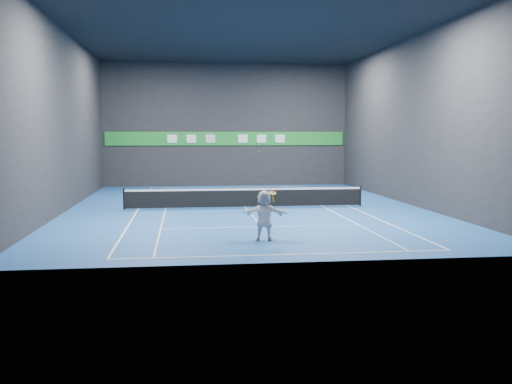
{
  "coord_description": "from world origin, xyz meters",
  "views": [
    {
      "loc": [
        -3.13,
        -29.35,
        3.77
      ],
      "look_at": [
        -0.3,
        -6.91,
        1.5
      ],
      "focal_mm": 40.0,
      "sensor_mm": 36.0,
      "label": 1
    }
  ],
  "objects": [
    {
      "name": "sideline_doubles_left",
      "position": [
        -5.49,
        0.0,
        0.0
      ],
      "size": [
        0.08,
        23.78,
        0.01
      ],
      "primitive_type": "cube",
      "color": "white",
      "rests_on": "ground"
    },
    {
      "name": "tennis_ball",
      "position": [
        -0.5,
        -9.3,
        3.17
      ],
      "size": [
        0.07,
        0.07,
        0.07
      ],
      "primitive_type": "sphere",
      "color": "#B9D223",
      "rests_on": "player"
    },
    {
      "name": "wall_back",
      "position": [
        0.0,
        13.0,
        4.5
      ],
      "size": [
        18.0,
        0.1,
        9.0
      ],
      "primitive_type": "cube",
      "color": "#252528",
      "rests_on": "ground"
    },
    {
      "name": "wall_left",
      "position": [
        -9.0,
        0.0,
        4.5
      ],
      "size": [
        0.1,
        26.0,
        9.0
      ],
      "primitive_type": "cube",
      "color": "#252528",
      "rests_on": "ground"
    },
    {
      "name": "wall_front",
      "position": [
        0.0,
        -13.0,
        4.5
      ],
      "size": [
        18.0,
        0.1,
        9.0
      ],
      "primitive_type": "cube",
      "color": "#252528",
      "rests_on": "ground"
    },
    {
      "name": "baseline_far",
      "position": [
        0.0,
        11.89,
        0.0
      ],
      "size": [
        10.98,
        0.08,
        0.01
      ],
      "primitive_type": "cube",
      "color": "white",
      "rests_on": "ground"
    },
    {
      "name": "sideline_singles_left",
      "position": [
        -4.11,
        0.0,
        0.0
      ],
      "size": [
        0.06,
        23.78,
        0.01
      ],
      "primitive_type": "cube",
      "color": "white",
      "rests_on": "ground"
    },
    {
      "name": "service_line_near",
      "position": [
        0.0,
        -6.4,
        0.0
      ],
      "size": [
        8.23,
        0.06,
        0.01
      ],
      "primitive_type": "cube",
      "color": "white",
      "rests_on": "ground"
    },
    {
      "name": "sponsor_banner",
      "position": [
        0.0,
        12.93,
        3.5
      ],
      "size": [
        17.64,
        0.11,
        1.0
      ],
      "color": "green",
      "rests_on": "wall_back"
    },
    {
      "name": "baseline_near",
      "position": [
        0.0,
        -11.89,
        0.0
      ],
      "size": [
        10.98,
        0.08,
        0.01
      ],
      "primitive_type": "cube",
      "color": "white",
      "rests_on": "ground"
    },
    {
      "name": "sideline_singles_right",
      "position": [
        4.11,
        0.0,
        0.0
      ],
      "size": [
        0.06,
        23.78,
        0.01
      ],
      "primitive_type": "cube",
      "color": "white",
      "rests_on": "ground"
    },
    {
      "name": "ceiling",
      "position": [
        0.0,
        0.0,
        9.0
      ],
      "size": [
        26.0,
        26.0,
        0.0
      ],
      "primitive_type": "plane",
      "color": "black",
      "rests_on": "ground"
    },
    {
      "name": "wall_right",
      "position": [
        9.0,
        0.0,
        4.5
      ],
      "size": [
        0.1,
        26.0,
        9.0
      ],
      "primitive_type": "cube",
      "color": "#252528",
      "rests_on": "ground"
    },
    {
      "name": "service_line_far",
      "position": [
        0.0,
        6.4,
        0.0
      ],
      "size": [
        8.23,
        0.06,
        0.01
      ],
      "primitive_type": "cube",
      "color": "white",
      "rests_on": "ground"
    },
    {
      "name": "ground",
      "position": [
        0.0,
        0.0,
        0.0
      ],
      "size": [
        26.0,
        26.0,
        0.0
      ],
      "primitive_type": "plane",
      "color": "#1C509D",
      "rests_on": "ground"
    },
    {
      "name": "player",
      "position": [
        -0.3,
        -9.32,
        0.9
      ],
      "size": [
        1.76,
        0.97,
        1.81
      ],
      "primitive_type": "imported",
      "rotation": [
        0.0,
        0.0,
        2.86
      ],
      "color": "white",
      "rests_on": "ground"
    },
    {
      "name": "tennis_racket",
      "position": [
        0.03,
        -9.27,
        1.76
      ],
      "size": [
        0.44,
        0.37,
        0.58
      ],
      "color": "#B5131F",
      "rests_on": "player"
    },
    {
      "name": "center_service_line",
      "position": [
        0.0,
        0.0,
        0.0
      ],
      "size": [
        0.06,
        12.8,
        0.01
      ],
      "primitive_type": "cube",
      "color": "white",
      "rests_on": "ground"
    },
    {
      "name": "tennis_net",
      "position": [
        0.0,
        0.0,
        0.54
      ],
      "size": [
        12.5,
        0.1,
        1.07
      ],
      "color": "black",
      "rests_on": "ground"
    },
    {
      "name": "sideline_doubles_right",
      "position": [
        5.49,
        0.0,
        0.0
      ],
      "size": [
        0.08,
        23.78,
        0.01
      ],
      "primitive_type": "cube",
      "color": "white",
      "rests_on": "ground"
    }
  ]
}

